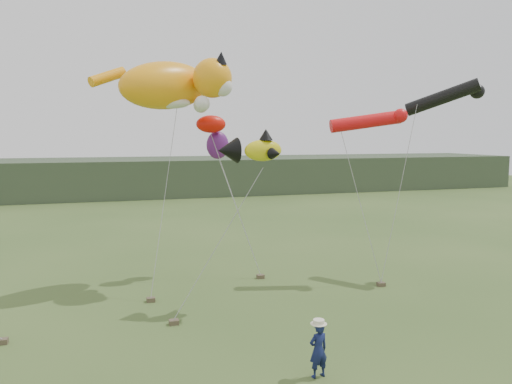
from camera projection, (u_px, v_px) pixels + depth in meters
ground at (284, 364)px, 14.60m from camera, size 120.00×120.00×0.00m
headland at (123, 178)px, 56.02m from camera, size 90.00×13.00×4.00m
festival_attendant at (318, 350)px, 13.74m from camera, size 0.62×0.46×1.56m
sandbag_anchors at (208, 301)px, 19.83m from camera, size 15.24×4.95×0.17m
cat_kite at (176, 85)px, 21.73m from camera, size 6.05×3.99×2.63m
fish_kite at (250, 150)px, 18.94m from camera, size 2.55×1.71×1.31m
tube_kites at (413, 108)px, 23.08m from camera, size 7.45×2.74×2.52m
misc_kites at (215, 135)px, 23.61m from camera, size 1.64×1.16×2.06m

